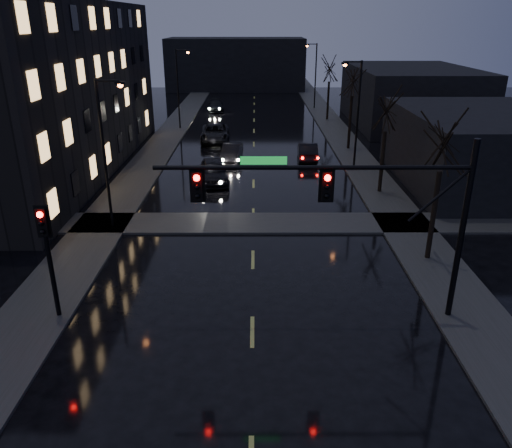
{
  "coord_description": "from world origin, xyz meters",
  "views": [
    {
      "loc": [
        0.1,
        -7.56,
        10.71
      ],
      "look_at": [
        0.14,
        10.72,
        3.2
      ],
      "focal_mm": 35.0,
      "sensor_mm": 36.0,
      "label": 1
    }
  ],
  "objects_px": {
    "oncoming_car_a": "(214,171)",
    "lead_car": "(307,151)",
    "oncoming_car_d": "(216,106)",
    "oncoming_car_b": "(232,153)",
    "oncoming_car_c": "(215,133)"
  },
  "relations": [
    {
      "from": "oncoming_car_a",
      "to": "lead_car",
      "type": "xyz_separation_m",
      "value": [
        7.22,
        6.09,
        -0.09
      ]
    },
    {
      "from": "oncoming_car_d",
      "to": "lead_car",
      "type": "xyz_separation_m",
      "value": [
        9.25,
        -23.65,
        0.05
      ]
    },
    {
      "from": "oncoming_car_b",
      "to": "oncoming_car_d",
      "type": "relative_size",
      "value": 0.9
    },
    {
      "from": "oncoming_car_d",
      "to": "lead_car",
      "type": "bearing_deg",
      "value": -74.89
    },
    {
      "from": "oncoming_car_c",
      "to": "oncoming_car_d",
      "type": "bearing_deg",
      "value": 91.57
    },
    {
      "from": "oncoming_car_b",
      "to": "oncoming_car_d",
      "type": "xyz_separation_m",
      "value": [
        -3.04,
        23.99,
        -0.01
      ]
    },
    {
      "from": "oncoming_car_d",
      "to": "lead_car",
      "type": "height_order",
      "value": "lead_car"
    },
    {
      "from": "oncoming_car_b",
      "to": "oncoming_car_c",
      "type": "distance_m",
      "value": 7.32
    },
    {
      "from": "oncoming_car_c",
      "to": "lead_car",
      "type": "distance_m",
      "value": 10.51
    },
    {
      "from": "oncoming_car_a",
      "to": "lead_car",
      "type": "bearing_deg",
      "value": 32.35
    },
    {
      "from": "oncoming_car_a",
      "to": "oncoming_car_d",
      "type": "xyz_separation_m",
      "value": [
        -2.04,
        29.74,
        -0.13
      ]
    },
    {
      "from": "oncoming_car_c",
      "to": "oncoming_car_d",
      "type": "distance_m",
      "value": 16.95
    },
    {
      "from": "oncoming_car_a",
      "to": "oncoming_car_b",
      "type": "height_order",
      "value": "oncoming_car_a"
    },
    {
      "from": "oncoming_car_b",
      "to": "oncoming_car_d",
      "type": "distance_m",
      "value": 24.18
    },
    {
      "from": "oncoming_car_a",
      "to": "oncoming_car_d",
      "type": "relative_size",
      "value": 1.02
    }
  ]
}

